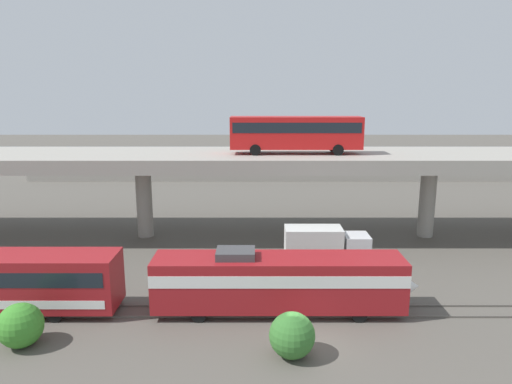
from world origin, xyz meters
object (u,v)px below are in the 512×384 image
Objects in this scene: train_locomotive at (289,280)px; parked_car_2 at (364,161)px; parked_car_3 at (307,162)px; service_truck_west at (322,244)px; transit_bus_on_overpass at (294,131)px; parked_car_1 at (350,164)px; parked_car_5 at (250,165)px; parked_car_0 at (413,162)px; parked_car_4 at (224,162)px.

train_locomotive reaches higher than parked_car_2.
parked_car_3 is (-10.20, -1.57, -0.00)m from parked_car_2.
parked_car_3 is at bearing 85.12° from service_truck_west.
parked_car_2 is (15.74, 37.75, -8.22)m from transit_bus_on_overpass.
parked_car_1 is 0.97× the size of parked_car_2.
train_locomotive is 3.73× the size of parked_car_1.
train_locomotive is 2.46× the size of service_truck_west.
service_truck_west is 1.58× the size of parked_car_5.
transit_bus_on_overpass reaches higher than parked_car_3.
parked_car_5 is (-4.32, 33.08, -8.22)m from transit_bus_on_overpass.
transit_bus_on_overpass reaches higher than parked_car_5.
parked_car_5 is (-6.18, 39.89, 0.35)m from service_truck_west.
service_truck_west reaches higher than parked_car_0.
transit_bus_on_overpass is 34.35m from parked_car_5.
parked_car_1 is at bearing 75.53° from service_truck_west.
service_truck_west is 1.46× the size of parked_car_0.
parked_car_0 and parked_car_5 have the same top height.
parked_car_0 and parked_car_2 have the same top height.
transit_bus_on_overpass is 41.71m from parked_car_2.
parked_car_0 is 1.11× the size of parked_car_3.
transit_bus_on_overpass is (1.49, 15.40, 8.02)m from train_locomotive.
service_truck_west is 1.47× the size of parked_car_2.
transit_bus_on_overpass is 2.59× the size of parked_car_2.
train_locomotive is 3.80× the size of parked_car_4.
parked_car_2 is 24.63m from parked_car_4.
service_truck_west is at bearing -94.88° from parked_car_3.
parked_car_0 and parked_car_1 have the same top height.
train_locomotive is at bearing 98.11° from parked_car_4.
parked_car_1 is 7.23m from parked_car_3.
parked_car_4 is at bearing 103.71° from transit_bus_on_overpass.
parked_car_2 is at bearing 72.04° from train_locomotive.
parked_car_0 is 1.04× the size of parked_car_1.
parked_car_5 is (4.53, -3.21, -0.00)m from parked_car_4.
transit_bus_on_overpass is at bearing 69.92° from parked_car_1.
parked_car_3 is (-18.29, -0.24, -0.00)m from parked_car_0.
parked_car_0 is 1.08× the size of parked_car_5.
transit_bus_on_overpass reaches higher than service_truck_west.
train_locomotive is 3.98× the size of parked_car_3.
transit_bus_on_overpass reaches higher than parked_car_2.
parked_car_0 is at bearing 63.07° from service_truck_west.
parked_car_1 and parked_car_4 have the same top height.
parked_car_4 is at bearing 98.11° from train_locomotive.
transit_bus_on_overpass is 2.79× the size of parked_car_5.
transit_bus_on_overpass reaches higher than parked_car_0.
parked_car_0 is 1.06× the size of parked_car_4.
parked_car_3 is 0.95× the size of parked_car_4.
parked_car_4 and parked_car_5 have the same top height.
transit_bus_on_overpass reaches higher than parked_car_4.
parked_car_2 is at bearing -9.27° from parked_car_0.
service_truck_west is 1.52× the size of parked_car_1.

